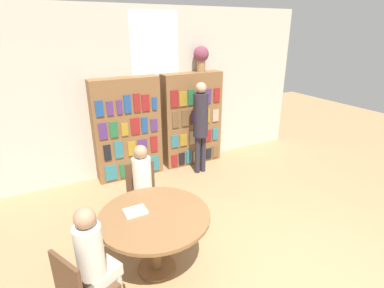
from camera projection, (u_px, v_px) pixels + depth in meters
The scene contains 10 objects.
wall_back at pixel (156, 91), 5.63m from camera, with size 6.40×0.07×3.00m.
bookshelf_left at pixel (127, 129), 5.40m from camera, with size 1.20×0.34×1.84m.
bookshelf_right at pixel (192, 119), 5.97m from camera, with size 1.20×0.34×1.84m.
flower_vase at pixel (201, 56), 5.63m from camera, with size 0.29×0.29×0.47m.
reading_table at pixel (155, 224), 3.27m from camera, with size 1.22×1.22×0.74m.
chair_left_side at pixel (142, 192), 4.15m from camera, with size 0.46×0.46×0.90m.
seated_reader_left at pixel (143, 185), 3.92m from camera, with size 0.30×0.38×1.24m.
seated_reader_right at pixel (96, 258), 2.67m from camera, with size 0.39×0.36×1.25m.
librarian_standing at pixel (201, 120), 5.47m from camera, with size 0.27×0.54×1.74m.
open_book_on_table at pixel (135, 211), 3.26m from camera, with size 0.24×0.18×0.03m.
Camera 1 is at (-2.02, -1.53, 2.62)m, focal length 28.00 mm.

